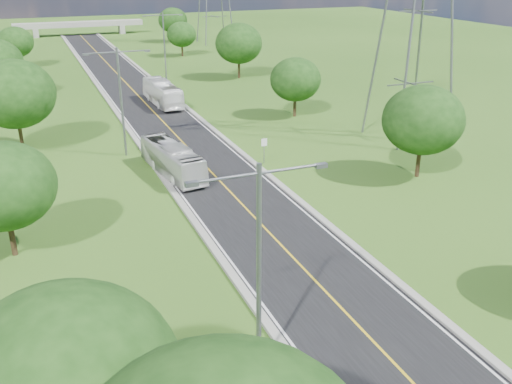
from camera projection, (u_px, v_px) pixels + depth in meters
ground at (154, 112)px, 68.83m from camera, size 260.00×260.00×0.00m
road at (144, 101)px, 73.96m from camera, size 8.00×150.00×0.06m
curb_left at (110, 104)px, 72.45m from camera, size 0.50×150.00×0.22m
curb_right at (175, 98)px, 75.41m from camera, size 0.50×150.00×0.22m
speed_limit_sign at (264, 146)px, 51.16m from camera, size 0.55×0.09×2.40m
overpass at (79, 25)px, 136.47m from camera, size 30.00×3.00×3.20m
streetlight_near_left at (259, 257)px, 23.35m from camera, size 5.90×0.25×10.00m
streetlight_mid_left at (121, 93)px, 51.63m from camera, size 5.90×0.25×10.00m
streetlight_far_right at (164, 41)px, 84.08m from camera, size 5.90×0.25×10.00m
tree_la at (67, 383)px, 17.40m from camera, size 7.14×7.14×8.30m
tree_lb at (3, 186)px, 34.08m from camera, size 6.30×6.30×7.33m
tree_lc at (14, 94)px, 52.93m from camera, size 7.56×7.56×8.79m
tree_le at (15, 42)px, 94.71m from camera, size 5.88×5.88×6.84m
tree_rb at (423, 120)px, 46.80m from camera, size 6.72×6.72×7.82m
tree_rc at (295, 79)px, 65.54m from camera, size 5.88×5.88×6.84m
tree_rd at (239, 43)px, 86.45m from camera, size 7.14×7.14×8.30m
tree_re at (181, 34)px, 106.62m from camera, size 5.46×5.46×6.35m
tree_rf at (173, 20)px, 124.74m from camera, size 6.30×6.30×7.33m
bus_outbound at (162, 93)px, 71.73m from camera, size 2.89×10.62×2.93m
bus_inbound at (172, 159)px, 48.50m from camera, size 3.60×9.83×2.68m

